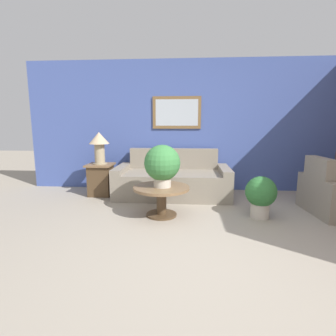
% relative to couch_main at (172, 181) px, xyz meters
% --- Properties ---
extents(ground_plane, '(20.00, 20.00, 0.00)m').
position_rel_couch_main_xyz_m(ground_plane, '(0.59, -2.38, -0.28)').
color(ground_plane, gray).
extents(wall_back, '(7.19, 0.09, 2.60)m').
position_rel_couch_main_xyz_m(wall_back, '(0.58, 0.56, 1.02)').
color(wall_back, '#42569E').
rests_on(wall_back, ground_plane).
extents(couch_main, '(2.10, 0.99, 0.86)m').
position_rel_couch_main_xyz_m(couch_main, '(0.00, 0.00, 0.00)').
color(couch_main, gray).
rests_on(couch_main, ground_plane).
extents(coffee_table, '(0.82, 0.82, 0.44)m').
position_rel_couch_main_xyz_m(coffee_table, '(-0.10, -1.11, 0.04)').
color(coffee_table, '#4C3823').
rests_on(coffee_table, ground_plane).
extents(side_table, '(0.47, 0.47, 0.60)m').
position_rel_couch_main_xyz_m(side_table, '(-1.37, -0.05, 0.02)').
color(side_table, '#4C3823').
rests_on(side_table, ground_plane).
extents(table_lamp, '(0.38, 0.38, 0.60)m').
position_rel_couch_main_xyz_m(table_lamp, '(-1.37, -0.05, 0.71)').
color(table_lamp, tan).
rests_on(table_lamp, side_table).
extents(potted_plant_on_table, '(0.52, 0.52, 0.61)m').
position_rel_couch_main_xyz_m(potted_plant_on_table, '(-0.09, -1.11, 0.49)').
color(potted_plant_on_table, beige).
rests_on(potted_plant_on_table, coffee_table).
extents(potted_plant_floor, '(0.44, 0.44, 0.61)m').
position_rel_couch_main_xyz_m(potted_plant_floor, '(1.34, -1.09, 0.06)').
color(potted_plant_floor, beige).
rests_on(potted_plant_floor, ground_plane).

